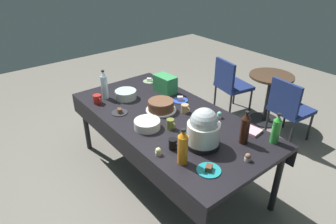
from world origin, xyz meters
name	(u,v)px	position (x,y,z in m)	size (l,w,h in m)	color
ground	(168,174)	(0.00, 0.00, 0.00)	(9.00, 9.00, 0.00)	slate
potluck_table	(168,122)	(0.00, 0.00, 0.69)	(2.20, 1.10, 0.75)	black
frosted_layer_cake	(161,106)	(-0.14, 0.02, 0.80)	(0.32, 0.32, 0.11)	silver
slow_cooker	(204,129)	(0.57, -0.08, 0.91)	(0.29, 0.29, 0.35)	black
glass_salad_bowl	(126,94)	(-0.62, -0.11, 0.80)	(0.24, 0.24, 0.09)	#B2C6BC
ceramic_snack_bowl	(147,124)	(0.05, -0.29, 0.79)	(0.25, 0.25, 0.08)	silver
dessert_plate_cobalt	(180,100)	(-0.19, 0.32, 0.76)	(0.17, 0.17, 0.05)	#2D4CB2
dessert_plate_sage	(149,81)	(-0.85, 0.37, 0.76)	(0.16, 0.16, 0.05)	#8CA87F
dessert_plate_charcoal	(120,112)	(-0.36, -0.34, 0.76)	(0.17, 0.17, 0.05)	#2D2D33
dessert_plate_teal	(209,169)	(0.84, -0.27, 0.76)	(0.19, 0.19, 0.05)	teal
cupcake_berry	(248,157)	(0.95, 0.05, 0.78)	(0.05, 0.05, 0.07)	beige
cupcake_cocoa	(219,115)	(0.34, 0.38, 0.78)	(0.05, 0.05, 0.07)	beige
cupcake_lemon	(158,152)	(0.45, -0.45, 0.78)	(0.05, 0.05, 0.07)	beige
soda_bottle_water	(104,85)	(-0.77, -0.29, 0.90)	(0.07, 0.07, 0.33)	silver
soda_bottle_cola	(245,128)	(0.76, 0.23, 0.89)	(0.08, 0.08, 0.30)	#33190F
soda_bottle_lime_soda	(276,129)	(0.92, 0.44, 0.88)	(0.07, 0.07, 0.28)	green
soda_bottle_orange_juice	(183,147)	(0.64, -0.36, 0.89)	(0.08, 0.08, 0.31)	orange
coffee_mug_black	(173,144)	(0.46, -0.31, 0.80)	(0.11, 0.07, 0.09)	black
coffee_mug_olive	(171,124)	(0.19, -0.12, 0.80)	(0.11, 0.07, 0.10)	olive
coffee_mug_red	(97,99)	(-0.70, -0.42, 0.80)	(0.13, 0.09, 0.10)	#B2231E
coffee_mug_tan	(185,108)	(0.04, 0.19, 0.79)	(0.12, 0.08, 0.09)	tan
soda_carton	(165,84)	(-0.48, 0.34, 0.85)	(0.26, 0.16, 0.20)	#338C4C
paper_napkin_stack	(252,131)	(0.71, 0.43, 0.76)	(0.14, 0.14, 0.02)	pink
maroon_chair_left	(230,83)	(-0.56, 1.63, 0.49)	(0.52, 0.52, 0.85)	navy
maroon_chair_right	(289,107)	(0.39, 1.63, 0.49)	(0.48, 0.48, 0.85)	navy
round_cafe_table	(269,90)	(-0.05, 1.85, 0.50)	(0.60, 0.60, 0.72)	#473323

